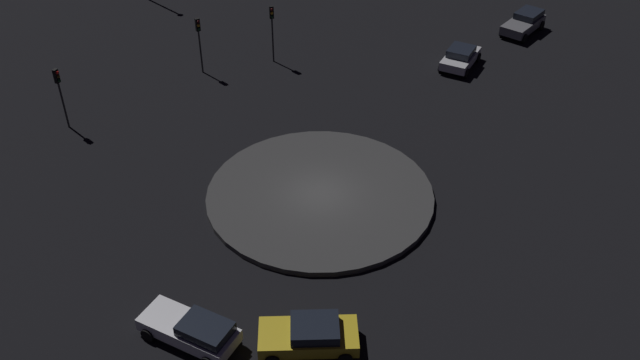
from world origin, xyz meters
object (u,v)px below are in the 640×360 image
at_px(car_white, 193,330).
at_px(car_grey, 524,22).
at_px(car_silver, 460,57).
at_px(traffic_light_south, 199,35).
at_px(traffic_light_south_near, 59,87).
at_px(traffic_light_southwest, 272,23).
at_px(car_yellow, 310,335).

distance_m(car_white, car_grey, 37.79).
relative_size(car_silver, traffic_light_south, 1.01).
xyz_separation_m(car_silver, car_grey, (-8.19, 1.00, 0.06)).
relative_size(traffic_light_south, traffic_light_south_near, 1.01).
relative_size(traffic_light_southwest, traffic_light_south_near, 1.05).
xyz_separation_m(car_silver, car_yellow, (26.60, 7.86, -0.02)).
xyz_separation_m(car_white, traffic_light_south, (-17.29, -17.56, 2.17)).
xyz_separation_m(car_yellow, traffic_light_south_near, (-4.08, -22.95, 2.16)).
bearing_deg(car_white, car_silver, -93.58).
height_order(car_silver, car_yellow, car_silver).
relative_size(car_yellow, traffic_light_southwest, 1.04).
bearing_deg(traffic_light_southwest, traffic_light_south_near, -66.23).
relative_size(car_silver, traffic_light_south_near, 1.01).
relative_size(car_white, traffic_light_southwest, 1.09).
xyz_separation_m(car_white, car_yellow, (-2.91, 4.09, -0.01)).
bearing_deg(car_grey, car_yellow, 11.58).
distance_m(car_yellow, traffic_light_south_near, 23.41).
relative_size(car_yellow, traffic_light_south, 1.09).
height_order(car_grey, traffic_light_south_near, traffic_light_south_near).
bearing_deg(car_white, traffic_light_southwest, -66.65).
bearing_deg(car_white, traffic_light_south, -55.41).
height_order(car_silver, car_white, car_silver).
distance_m(car_grey, traffic_light_south, 25.29).
relative_size(car_grey, traffic_light_south, 1.04).
bearing_deg(car_yellow, car_white, -5.17).
bearing_deg(traffic_light_southwest, car_silver, 74.86).
xyz_separation_m(car_grey, traffic_light_south, (20.40, -14.80, 2.10)).
bearing_deg(traffic_light_south, traffic_light_south_near, -75.91).
distance_m(car_white, traffic_light_southwest, 26.32).
height_order(car_grey, traffic_light_south, traffic_light_south).
bearing_deg(car_grey, car_silver, -6.53).
distance_m(car_silver, car_grey, 8.25).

